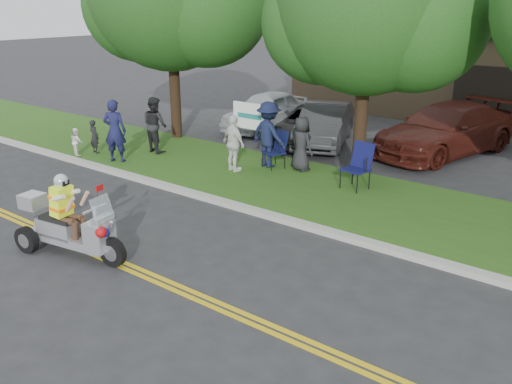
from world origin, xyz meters
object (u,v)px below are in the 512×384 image
Objects in this scene: parked_car_left at (325,125)px; parked_car_right at (446,130)px; lawn_chair_b at (359,163)px; parked_car_far_left at (266,110)px; trike_scooter at (68,227)px; spectator_adult_left at (115,131)px; spectator_adult_right at (234,144)px; lawn_chair_a at (277,147)px; spectator_adult_mid at (155,125)px; parked_car_mid at (311,125)px.

parked_car_left is 0.77× the size of parked_car_right.
parked_car_far_left is at bearing 155.34° from lawn_chair_b.
lawn_chair_b is 7.57m from parked_car_far_left.
lawn_chair_b is at bearing -69.97° from parked_car_left.
spectator_adult_left reaches higher than trike_scooter.
parked_car_far_left is 3.09m from parked_car_left.
lawn_chair_b is 0.74× the size of spectator_adult_right.
lawn_chair_b is at bearing 17.57° from lawn_chair_a.
parked_car_far_left is at bearing -86.92° from spectator_adult_mid.
spectator_adult_left is at bearing 123.41° from trike_scooter.
parked_car_far_left is (-2.72, 5.21, -0.19)m from spectator_adult_right.
spectator_adult_right is (-0.75, 5.88, 0.33)m from trike_scooter.
spectator_adult_right is (3.41, 1.39, -0.14)m from spectator_adult_left.
parked_car_far_left is (-6.18, 4.38, -0.06)m from lawn_chair_b.
lawn_chair_b is 3.56m from spectator_adult_right.
spectator_adult_mid reaches higher than spectator_adult_right.
lawn_chair_a is (0.01, 6.92, 0.14)m from trike_scooter.
parked_car_left is at bearing -9.95° from parked_car_mid.
parked_car_right is at bearing -132.23° from spectator_adult_mid.
trike_scooter is 0.59× the size of parked_car_left.
parked_car_left is at bearing -78.24° from spectator_adult_right.
parked_car_right reaches higher than parked_car_mid.
lawn_chair_a is at bearing -157.42° from spectator_adult_mid.
lawn_chair_b is at bearing -62.88° from parked_car_mid.
spectator_adult_left is 3.68m from spectator_adult_right.
spectator_adult_left is at bearing 37.52° from spectator_adult_right.
spectator_adult_right is at bearing -104.36° from lawn_chair_a.
parked_car_mid is (2.50, -0.81, -0.09)m from parked_car_far_left.
lawn_chair_b is 6.81m from spectator_adult_mid.
spectator_adult_mid reaches higher than trike_scooter.
lawn_chair_a is 0.57× the size of spectator_adult_left.
trike_scooter is 2.33× the size of lawn_chair_a.
parked_car_mid is 4.39m from parked_car_right.
parked_car_left reaches higher than parked_car_mid.
spectator_adult_right is 4.41m from parked_car_mid.
parked_car_left is (3.59, 4.37, -0.28)m from spectator_adult_mid.
lawn_chair_a is 5.43m from parked_car_far_left.
parked_car_far_left is at bearing 143.31° from parked_car_mid.
parked_car_far_left is at bearing -159.02° from parked_car_right.
spectator_adult_left is at bearing -96.72° from parked_car_far_left.
spectator_adult_right reaches higher than parked_car_far_left.
spectator_adult_right is at bearing -108.27° from parked_car_right.
lawn_chair_b is at bearing 169.45° from spectator_adult_left.
lawn_chair_a is 5.72m from parked_car_right.
parked_car_left is at bearing -150.61° from spectator_adult_left.
spectator_adult_right is at bearing -114.61° from parked_car_left.
parked_car_left is (0.28, 4.47, -0.21)m from spectator_adult_right.
parked_car_right is (3.94, 5.79, -0.11)m from spectator_adult_right.
parked_car_left is at bearing 141.74° from lawn_chair_b.
lawn_chair_b is 4.99m from parked_car_right.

